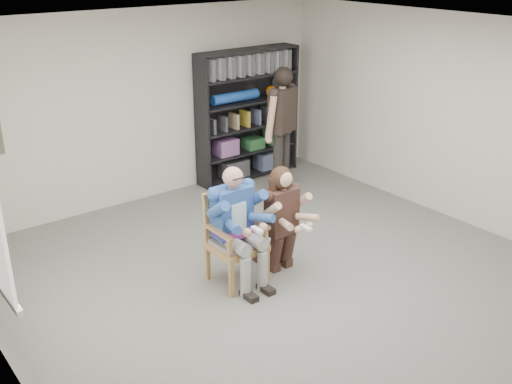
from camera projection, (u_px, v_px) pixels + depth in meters
room_shell at (307, 174)px, 6.16m from camera, size 6.00×7.00×2.80m
floor at (303, 291)px, 6.70m from camera, size 6.00×7.00×0.01m
armchair at (237, 239)px, 6.70m from camera, size 0.62×0.60×1.07m
seated_man at (236, 226)px, 6.63m from camera, size 0.60×0.84×1.39m
kneeling_woman at (283, 221)px, 6.90m from camera, size 0.54×0.86×1.27m
bookshelf at (248, 115)px, 9.66m from camera, size 1.80×0.38×2.10m
standing_man at (282, 134)px, 8.93m from camera, size 0.68×0.51×1.96m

